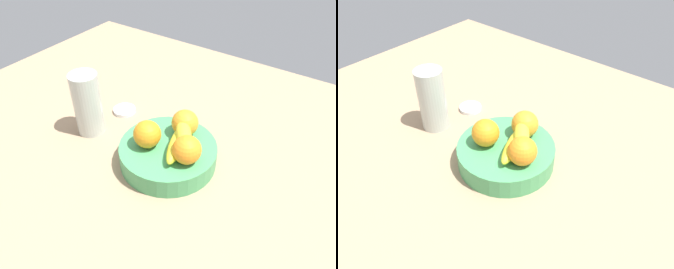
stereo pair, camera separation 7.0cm
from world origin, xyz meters
The scene contains 8 objects.
ground_plane centered at (0.00, 0.00, -1.50)cm, with size 180.00×140.00×3.00cm, color #A08364.
fruit_bowl centered at (2.09, 1.22, 2.99)cm, with size 27.13×27.13×5.98cm, color #459B5D.
orange_front_left centered at (6.90, 4.06, 9.78)cm, with size 7.60×7.60×7.60cm, color orange.
orange_front_right centered at (-5.16, 3.34, 9.78)cm, with size 7.60×7.60×7.60cm, color orange.
orange_center centered at (1.21, -5.87, 9.78)cm, with size 7.60×7.60×7.60cm, color orange.
banana_bunch centered at (-1.00, -0.23, 9.08)cm, with size 13.52×18.30×6.20cm.
thermos_tumbler centered at (30.19, 3.07, 9.97)cm, with size 8.44×8.44×19.94cm, color #B4BBB2.
jar_lid centered at (28.23, -10.47, 0.60)cm, with size 7.48×7.48×1.20cm, color white.
Camera 1 is at (-36.57, 57.30, 66.00)cm, focal length 35.42 mm.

